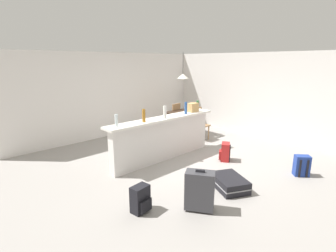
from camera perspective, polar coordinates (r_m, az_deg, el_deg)
The scene contains 20 objects.
ground_plane at distance 6.18m, azimuth 4.54°, elevation -7.47°, with size 13.00×13.00×0.05m, color gray.
wall_back at distance 8.17m, azimuth -11.48°, elevation 6.83°, with size 6.60×0.10×2.50m, color silver.
wall_right at distance 8.48m, azimuth 17.20°, elevation 6.74°, with size 0.10×6.00×2.50m, color silver.
partition_half_wall at distance 6.00m, azimuth -0.95°, elevation -3.02°, with size 2.80×0.20×0.95m, color silver.
bar_countertop at distance 5.88m, azimuth -0.97°, elevation 1.65°, with size 2.96×0.40×0.05m, color white.
bottle_clear at distance 5.13m, azimuth -11.31°, elevation 1.22°, with size 0.06×0.06×0.24m, color silver.
bottle_amber at distance 5.42m, azimuth -5.34°, elevation 2.30°, with size 0.07×0.07×0.28m, color #9E661E.
bottle_white at distance 5.74m, azimuth -0.69°, elevation 3.06°, with size 0.07×0.07×0.28m, color silver.
bottle_blue at distance 6.25m, azimuth 3.95°, elevation 3.97°, with size 0.07×0.07×0.29m, color #284C89.
bottle_green at distance 6.80m, azimuth 6.52°, elevation 4.57°, with size 0.06×0.06×0.25m, color #2D6B38.
grocery_bag at distance 6.56m, azimuth 5.47°, elevation 4.09°, with size 0.26×0.18×0.22m, color tan.
dining_table at distance 7.99m, azimuth 3.85°, elevation 2.54°, with size 1.10×0.80×0.74m.
dining_chair_near_partition at distance 7.62m, azimuth 6.84°, elevation 0.88°, with size 0.40×0.40×0.93m.
dining_chair_far_side at distance 8.39m, azimuth 1.27°, elevation 2.20°, with size 0.46×0.46×0.93m.
pendant_lamp at distance 7.81m, azimuth 3.29°, elevation 10.92°, with size 0.34×0.34×0.80m.
suitcase_flat_black at distance 4.91m, azimuth 13.32°, elevation -12.06°, with size 0.75×0.89×0.22m.
backpack_blue at distance 5.89m, azimuth 27.30°, elevation -7.80°, with size 0.34×0.34×0.42m.
suitcase_upright_charcoal at distance 4.09m, azimuth 6.99°, elevation -13.86°, with size 0.44×0.50×0.67m.
backpack_black at distance 4.10m, azimuth -6.06°, elevation -15.77°, with size 0.30×0.28×0.42m.
backpack_red at distance 6.15m, azimuth 12.43°, elevation -5.63°, with size 0.33×0.33×0.42m.
Camera 1 is at (-4.30, -3.82, 2.24)m, focal length 27.70 mm.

